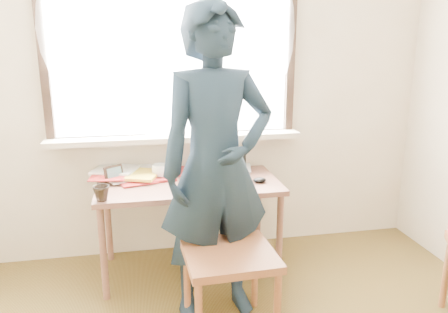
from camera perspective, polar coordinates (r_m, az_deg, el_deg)
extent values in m
cube|color=beige|center=(3.29, -3.07, 9.27)|extent=(3.50, 0.02, 2.60)
cube|color=white|center=(3.24, -6.72, 14.42)|extent=(1.70, 0.01, 1.30)
cube|color=black|center=(3.30, -6.34, 2.53)|extent=(1.82, 0.06, 0.06)
cube|color=black|center=(3.27, -22.70, 13.41)|extent=(0.06, 0.06, 1.30)
cube|color=black|center=(3.41, 8.70, 14.38)|extent=(0.06, 0.06, 1.30)
cube|color=beige|center=(3.23, -6.24, 2.44)|extent=(1.85, 0.20, 0.04)
cube|color=white|center=(3.16, -6.66, 16.22)|extent=(1.95, 0.02, 1.65)
cube|color=brown|center=(3.05, -4.61, -3.69)|extent=(1.25, 0.63, 0.04)
cylinder|color=brown|center=(2.92, -15.47, -12.19)|extent=(0.04, 0.04, 0.63)
cylinder|color=brown|center=(3.41, -14.87, -8.11)|extent=(0.04, 0.04, 0.63)
cylinder|color=brown|center=(3.05, 7.25, -10.57)|extent=(0.04, 0.04, 0.63)
cylinder|color=brown|center=(3.52, 4.50, -6.91)|extent=(0.04, 0.04, 0.63)
cube|color=black|center=(3.00, 0.61, -3.40)|extent=(0.31, 0.22, 0.02)
cube|color=black|center=(3.07, 0.17, -1.04)|extent=(0.30, 0.07, 0.20)
cube|color=black|center=(3.07, 0.17, -1.04)|extent=(0.27, 0.05, 0.16)
cube|color=black|center=(3.00, 0.65, -3.40)|extent=(0.27, 0.13, 0.00)
imported|color=white|center=(3.15, -8.28, -1.91)|extent=(0.18, 0.18, 0.10)
imported|color=black|center=(2.78, -15.71, -4.65)|extent=(0.13, 0.13, 0.09)
ellipsoid|color=black|center=(3.03, 4.68, -3.08)|extent=(0.09, 0.06, 0.04)
cube|color=#3266A4|center=(3.17, -8.50, -2.55)|extent=(0.32, 0.28, 0.02)
cube|color=yellow|center=(3.13, -11.44, -2.95)|extent=(0.34, 0.35, 0.01)
cube|color=white|center=(3.25, -5.33, -1.94)|extent=(0.29, 0.34, 0.01)
cube|color=white|center=(3.12, -4.67, -2.42)|extent=(0.25, 0.27, 0.02)
cube|color=white|center=(3.17, -8.98, -2.37)|extent=(0.31, 0.31, 0.01)
cube|color=white|center=(3.19, -14.27, -2.39)|extent=(0.31, 0.33, 0.02)
cube|color=#3266A4|center=(3.25, -13.21, -1.90)|extent=(0.32, 0.35, 0.02)
cube|color=white|center=(3.20, -10.11, -2.02)|extent=(0.22, 0.23, 0.01)
cube|color=maroon|center=(3.10, -8.41, -2.43)|extent=(0.32, 0.32, 0.01)
cube|color=white|center=(3.22, -3.47, -1.58)|extent=(0.25, 0.27, 0.00)
imported|color=white|center=(3.22, -12.36, -2.41)|extent=(0.32, 0.34, 0.03)
imported|color=white|center=(3.33, 0.44, -1.54)|extent=(0.23, 0.28, 0.02)
cube|color=black|center=(3.11, -14.18, -2.32)|extent=(0.12, 0.09, 0.11)
cube|color=#2E672F|center=(3.11, -14.18, -2.32)|extent=(0.09, 0.07, 0.08)
cube|color=brown|center=(2.46, 0.74, -12.76)|extent=(0.51, 0.49, 0.04)
cylinder|color=brown|center=(2.72, -4.85, -15.96)|extent=(0.04, 0.04, 0.46)
cylinder|color=brown|center=(2.48, 6.95, -19.38)|extent=(0.04, 0.04, 0.46)
cylinder|color=brown|center=(2.80, 4.04, -14.94)|extent=(0.04, 0.04, 0.46)
cylinder|color=brown|center=(3.11, 27.02, -13.49)|extent=(0.04, 0.04, 0.46)
imported|color=#14232F|center=(2.50, -0.97, -1.40)|extent=(0.73, 0.54, 1.84)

